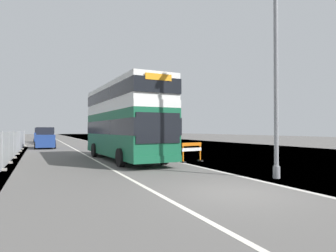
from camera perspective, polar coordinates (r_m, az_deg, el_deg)
The scene contains 8 objects.
ground at distance 10.15m, azimuth 15.60°, elevation -12.30°, with size 140.00×280.00×0.10m.
double_decker_bus at distance 19.45m, azimuth -8.53°, elevation 1.11°, with size 3.23×10.99×4.92m.
lamppost_foreground at distance 12.99m, azimuth 20.33°, elevation 9.70°, with size 0.29×0.70×9.15m.
roadworks_barrier at distance 18.14m, azimuth 4.64°, elevation -4.67°, with size 1.54×0.70×1.20m.
construction_site_fence at distance 26.45m, azimuth -27.44°, elevation -2.99°, with size 0.44×27.40×1.92m.
car_oncoming_near at distance 34.30m, azimuth -22.87°, elevation -2.25°, with size 2.08×4.59×2.26m.
car_receding_mid at distance 44.27m, azimuth -22.44°, elevation -1.92°, with size 2.01×3.82×2.22m.
car_receding_far at distance 51.55m, azimuth -23.63°, elevation -1.69°, with size 2.02×4.07×2.34m.
Camera 1 is at (-5.76, -7.53, 1.99)m, focal length 31.22 mm.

